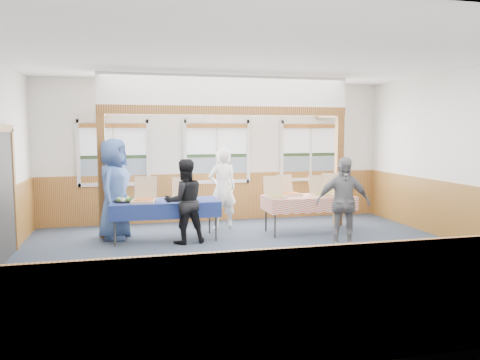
% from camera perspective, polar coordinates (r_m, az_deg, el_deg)
% --- Properties ---
extents(floor, '(8.00, 8.00, 0.00)m').
position_cam_1_polar(floor, '(7.69, 2.16, -9.67)').
color(floor, '#2B3446').
rests_on(floor, ground).
extents(ceiling, '(8.00, 8.00, 0.00)m').
position_cam_1_polar(ceiling, '(7.49, 2.26, 14.63)').
color(ceiling, white).
rests_on(ceiling, wall_back).
extents(wall_back, '(8.00, 0.00, 8.00)m').
position_cam_1_polar(wall_back, '(10.82, -2.86, 3.47)').
color(wall_back, silver).
rests_on(wall_back, floor).
extents(wall_front, '(8.00, 0.00, 8.00)m').
position_cam_1_polar(wall_front, '(4.18, 15.43, -0.76)').
color(wall_front, silver).
rests_on(wall_front, floor).
extents(wall_right, '(0.00, 8.00, 8.00)m').
position_cam_1_polar(wall_right, '(9.34, 26.56, 2.45)').
color(wall_right, silver).
rests_on(wall_right, floor).
extents(wainscot_back, '(7.98, 0.05, 1.10)m').
position_cam_1_polar(wainscot_back, '(10.90, -2.81, -2.06)').
color(wainscot_back, brown).
rests_on(wainscot_back, floor).
extents(wainscot_front, '(7.98, 0.05, 1.10)m').
position_cam_1_polar(wainscot_front, '(4.44, 14.88, -14.30)').
color(wainscot_front, brown).
rests_on(wainscot_front, floor).
extents(wainscot_right, '(0.05, 6.98, 1.10)m').
position_cam_1_polar(wainscot_right, '(9.44, 26.14, -3.93)').
color(wainscot_right, brown).
rests_on(wainscot_right, floor).
extents(cased_opening, '(0.06, 1.30, 2.10)m').
position_cam_1_polar(cased_opening, '(8.32, -27.01, -1.74)').
color(cased_opening, '#2E2E2E').
rests_on(cased_opening, wall_left).
extents(window_left, '(1.56, 0.10, 1.46)m').
position_cam_1_polar(window_left, '(10.59, -15.16, 3.64)').
color(window_left, silver).
rests_on(window_left, wall_back).
extents(window_mid, '(1.56, 0.10, 1.46)m').
position_cam_1_polar(window_mid, '(10.78, -2.82, 3.88)').
color(window_mid, silver).
rests_on(window_mid, wall_back).
extents(window_right, '(1.56, 0.10, 1.46)m').
position_cam_1_polar(window_right, '(11.44, 8.59, 3.94)').
color(window_right, silver).
rests_on(window_right, wall_back).
extents(post_left, '(0.15, 0.15, 2.40)m').
position_cam_1_polar(post_left, '(9.48, -16.47, 0.45)').
color(post_left, '#5C2814').
rests_on(post_left, floor).
extents(post_right, '(0.15, 0.15, 2.40)m').
position_cam_1_polar(post_right, '(10.49, 11.96, 1.08)').
color(post_right, '#5C2814').
rests_on(post_right, floor).
extents(cross_beam, '(5.15, 0.18, 0.18)m').
position_cam_1_polar(cross_beam, '(9.65, -1.54, 8.46)').
color(cross_beam, '#5C2814').
rests_on(cross_beam, post_left).
extents(table_left, '(2.20, 1.51, 0.76)m').
position_cam_1_polar(table_left, '(9.03, -9.16, -2.81)').
color(table_left, '#2E2E2E').
rests_on(table_left, floor).
extents(table_right, '(1.89, 0.99, 0.76)m').
position_cam_1_polar(table_right, '(9.66, 8.38, -2.26)').
color(table_right, '#2E2E2E').
rests_on(table_right, floor).
extents(pizza_box_a, '(0.52, 0.59, 0.46)m').
position_cam_1_polar(pizza_box_a, '(8.88, -11.63, -2.22)').
color(pizza_box_a, '#D3BA8D').
rests_on(pizza_box_a, table_left).
extents(pizza_box_b, '(0.39, 0.47, 0.40)m').
position_cam_1_polar(pizza_box_b, '(9.20, -7.07, -1.88)').
color(pizza_box_b, '#D3BA8D').
rests_on(pizza_box_b, table_left).
extents(pizza_box_c, '(0.39, 0.47, 0.41)m').
position_cam_1_polar(pizza_box_c, '(9.29, 4.33, -1.77)').
color(pizza_box_c, '#D3BA8D').
rests_on(pizza_box_c, table_right).
extents(pizza_box_d, '(0.46, 0.53, 0.41)m').
position_cam_1_polar(pizza_box_d, '(9.69, 6.00, -1.47)').
color(pizza_box_d, '#D3BA8D').
rests_on(pizza_box_d, table_right).
extents(pizza_box_e, '(0.45, 0.52, 0.41)m').
position_cam_1_polar(pizza_box_e, '(9.66, 9.89, -1.55)').
color(pizza_box_e, '#D3BA8D').
rests_on(pizza_box_e, table_right).
extents(pizza_box_f, '(0.40, 0.49, 0.42)m').
position_cam_1_polar(pizza_box_f, '(10.03, 11.52, -1.30)').
color(pizza_box_f, '#D3BA8D').
rests_on(pizza_box_f, table_right).
extents(veggie_tray, '(0.39, 0.39, 0.09)m').
position_cam_1_polar(veggie_tray, '(8.99, -13.94, -2.41)').
color(veggie_tray, black).
rests_on(veggie_tray, table_left).
extents(drink_glass, '(0.07, 0.07, 0.15)m').
position_cam_1_polar(drink_glass, '(9.77, 13.57, -1.48)').
color(drink_glass, '#A1541A').
rests_on(drink_glass, table_right).
extents(woman_white, '(0.68, 0.50, 1.70)m').
position_cam_1_polar(woman_white, '(9.96, -2.16, -1.07)').
color(woman_white, white).
rests_on(woman_white, floor).
extents(woman_black, '(0.85, 0.71, 1.57)m').
position_cam_1_polar(woman_black, '(8.69, -6.78, -2.60)').
color(woman_black, black).
rests_on(woman_black, floor).
extents(man_blue, '(0.90, 1.10, 1.94)m').
position_cam_1_polar(man_blue, '(9.31, -15.10, -1.04)').
color(man_blue, '#3D5A98').
rests_on(man_blue, floor).
extents(person_grey, '(1.02, 0.60, 1.63)m').
position_cam_1_polar(person_grey, '(8.42, 12.45, -2.77)').
color(person_grey, slate).
rests_on(person_grey, floor).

